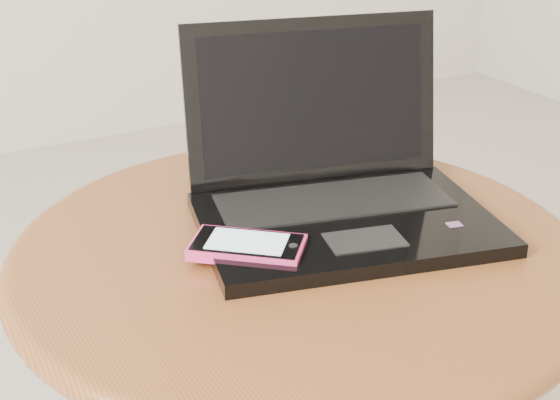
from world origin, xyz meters
TOP-DOWN VIEW (x-y plane):
  - table at (-0.09, 0.06)m, footprint 0.68×0.68m
  - laptop at (-0.02, 0.09)m, footprint 0.40×0.36m
  - phone_black at (-0.16, 0.06)m, footprint 0.13×0.12m
  - phone_pink at (-0.17, 0.04)m, footprint 0.14×0.13m

SIDE VIEW (x-z plane):
  - table at x=-0.09m, z-range 0.15..0.70m
  - phone_black at x=-0.16m, z-range 0.54..0.55m
  - phone_pink at x=-0.17m, z-range 0.55..0.57m
  - laptop at x=-0.02m, z-range 0.47..0.70m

